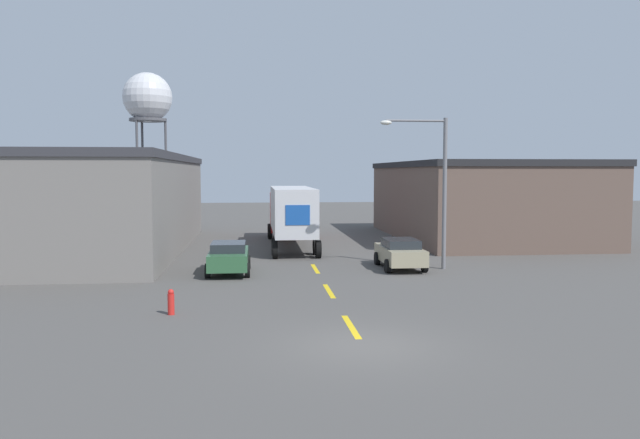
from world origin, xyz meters
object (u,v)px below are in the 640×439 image
(parked_car_left_far, at_px, (229,257))
(semi_truck, at_px, (290,211))
(water_tower, at_px, (148,99))
(fire_hydrant, at_px, (171,302))
(parked_car_right_mid, at_px, (400,253))
(street_lamp, at_px, (436,179))

(parked_car_left_far, bearing_deg, semi_truck, 71.59)
(water_tower, height_order, fire_hydrant, water_tower)
(parked_car_right_mid, distance_m, street_lamp, 3.91)
(water_tower, bearing_deg, semi_truck, -66.92)
(street_lamp, xyz_separation_m, fire_hydrant, (-11.37, -8.54, -3.90))
(parked_car_right_mid, height_order, street_lamp, street_lamp)
(parked_car_left_far, bearing_deg, fire_hydrant, -100.46)
(semi_truck, distance_m, parked_car_left_far, 10.98)
(parked_car_left_far, xyz_separation_m, water_tower, (-10.78, 43.70, 12.13))
(street_lamp, bearing_deg, fire_hydrant, -143.08)
(semi_truck, relative_size, water_tower, 0.83)
(water_tower, distance_m, fire_hydrant, 54.26)
(semi_truck, height_order, fire_hydrant, semi_truck)
(parked_car_right_mid, relative_size, street_lamp, 0.57)
(parked_car_left_far, relative_size, water_tower, 0.26)
(fire_hydrant, bearing_deg, parked_car_left_far, 79.54)
(semi_truck, height_order, parked_car_right_mid, semi_truck)
(parked_car_left_far, distance_m, water_tower, 46.61)
(semi_truck, bearing_deg, water_tower, 112.84)
(semi_truck, relative_size, parked_car_right_mid, 3.21)
(semi_truck, bearing_deg, parked_car_left_far, -108.64)
(parked_car_right_mid, relative_size, fire_hydrant, 4.84)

